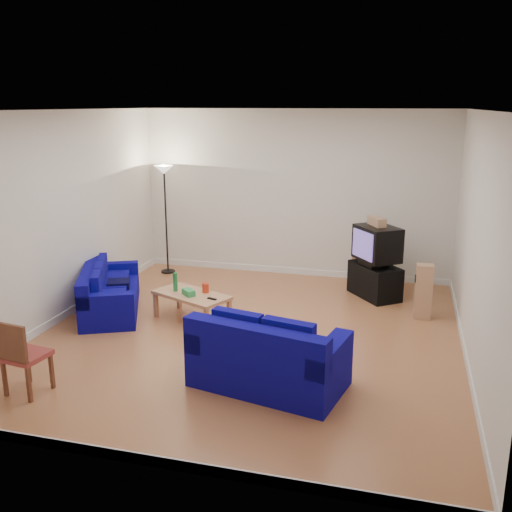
% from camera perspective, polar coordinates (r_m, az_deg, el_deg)
% --- Properties ---
extents(room, '(6.01, 6.51, 3.21)m').
position_cam_1_polar(room, '(7.95, -0.75, 2.37)').
color(room, brown).
rests_on(room, ground).
extents(sofa_three_seat, '(1.56, 2.10, 0.74)m').
position_cam_1_polar(sofa_three_seat, '(9.59, -14.62, -3.78)').
color(sofa_three_seat, '#0B0769').
rests_on(sofa_three_seat, ground).
extents(sofa_loveseat, '(1.93, 1.33, 0.88)m').
position_cam_1_polar(sofa_loveseat, '(6.86, 1.09, -10.46)').
color(sofa_loveseat, '#0B0769').
rests_on(sofa_loveseat, ground).
extents(coffee_table, '(1.35, 1.04, 0.44)m').
position_cam_1_polar(coffee_table, '(8.91, -6.46, -4.08)').
color(coffee_table, tan).
rests_on(coffee_table, ground).
extents(bottle, '(0.09, 0.09, 0.29)m').
position_cam_1_polar(bottle, '(9.00, -8.07, -2.59)').
color(bottle, '#197233').
rests_on(bottle, coffee_table).
extents(tissue_box, '(0.25, 0.24, 0.09)m').
position_cam_1_polar(tissue_box, '(8.80, -6.76, -3.63)').
color(tissue_box, green).
rests_on(tissue_box, coffee_table).
extents(red_canister, '(0.11, 0.11, 0.15)m').
position_cam_1_polar(red_canister, '(8.90, -5.07, -3.19)').
color(red_canister, red).
rests_on(red_canister, coffee_table).
extents(remote, '(0.16, 0.09, 0.02)m').
position_cam_1_polar(remote, '(8.60, -4.43, -4.28)').
color(remote, black).
rests_on(remote, coffee_table).
extents(tv_stand, '(1.00, 1.07, 0.58)m').
position_cam_1_polar(tv_stand, '(10.18, 11.78, -2.44)').
color(tv_stand, black).
rests_on(tv_stand, ground).
extents(av_receiver, '(0.54, 0.56, 0.10)m').
position_cam_1_polar(av_receiver, '(10.04, 11.65, -0.64)').
color(av_receiver, black).
rests_on(av_receiver, tv_stand).
extents(television, '(0.90, 0.94, 0.59)m').
position_cam_1_polar(television, '(9.95, 12.00, 1.24)').
color(television, black).
rests_on(television, av_receiver).
extents(centre_speaker, '(0.35, 0.44, 0.14)m').
position_cam_1_polar(centre_speaker, '(9.95, 11.99, 3.40)').
color(centre_speaker, tan).
rests_on(centre_speaker, television).
extents(speaker_left, '(0.24, 0.29, 0.88)m').
position_cam_1_polar(speaker_left, '(10.59, 10.24, -0.84)').
color(speaker_left, tan).
rests_on(speaker_left, ground).
extents(speaker_right, '(0.28, 0.22, 0.87)m').
position_cam_1_polar(speaker_right, '(9.31, 16.39, -3.43)').
color(speaker_right, tan).
rests_on(speaker_right, ground).
extents(floor_lamp, '(0.37, 0.37, 2.14)m').
position_cam_1_polar(floor_lamp, '(11.25, -9.13, 7.04)').
color(floor_lamp, black).
rests_on(floor_lamp, ground).
extents(dining_chair, '(0.50, 0.50, 0.93)m').
position_cam_1_polar(dining_chair, '(7.13, -22.42, -9.02)').
color(dining_chair, brown).
rests_on(dining_chair, ground).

